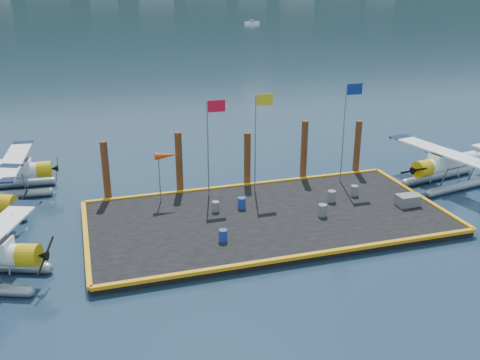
# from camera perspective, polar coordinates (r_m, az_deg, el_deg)

# --- Properties ---
(ground) EXTENTS (4000.00, 4000.00, 0.00)m
(ground) POSITION_cam_1_polar(r_m,az_deg,el_deg) (30.70, 2.95, -4.49)
(ground) COLOR #162944
(ground) RESTS_ON ground
(dock) EXTENTS (20.00, 10.00, 0.40)m
(dock) POSITION_cam_1_polar(r_m,az_deg,el_deg) (30.61, 2.95, -4.15)
(dock) COLOR black
(dock) RESTS_ON ground
(dock_bumpers) EXTENTS (20.25, 10.25, 0.18)m
(dock_bumpers) POSITION_cam_1_polar(r_m,az_deg,el_deg) (30.49, 2.96, -3.66)
(dock_bumpers) COLOR orange
(dock_bumpers) RESTS_ON dock
(seaplane_c) EXTENTS (7.79, 8.58, 3.04)m
(seaplane_c) POSITION_cam_1_polar(r_m,az_deg,el_deg) (37.31, -23.36, 0.61)
(seaplane_c) COLOR #979BA4
(seaplane_c) RESTS_ON ground
(seaplane_d) EXTENTS (8.40, 9.18, 3.24)m
(seaplane_d) POSITION_cam_1_polar(r_m,az_deg,el_deg) (38.08, 21.28, 1.42)
(seaplane_d) COLOR #979BA4
(seaplane_d) RESTS_ON ground
(drum_0) EXTENTS (0.42, 0.42, 0.60)m
(drum_0) POSITION_cam_1_polar(r_m,az_deg,el_deg) (30.96, -2.61, -2.84)
(drum_0) COLOR slate
(drum_0) RESTS_ON dock
(drum_1) EXTENTS (0.49, 0.49, 0.69)m
(drum_1) POSITION_cam_1_polar(r_m,az_deg,el_deg) (30.68, 8.79, -3.21)
(drum_1) COLOR slate
(drum_1) RESTS_ON dock
(drum_2) EXTENTS (0.48, 0.48, 0.68)m
(drum_2) POSITION_cam_1_polar(r_m,az_deg,el_deg) (32.73, 9.74, -1.72)
(drum_2) COLOR slate
(drum_2) RESTS_ON dock
(drum_3) EXTENTS (0.45, 0.45, 0.63)m
(drum_3) POSITION_cam_1_polar(r_m,az_deg,el_deg) (27.52, -1.83, -5.93)
(drum_3) COLOR #1C329A
(drum_3) RESTS_ON dock
(drum_4) EXTENTS (0.46, 0.46, 0.64)m
(drum_4) POSITION_cam_1_polar(r_m,az_deg,el_deg) (33.91, 12.10, -1.12)
(drum_4) COLOR slate
(drum_4) RESTS_ON dock
(drum_5) EXTENTS (0.46, 0.46, 0.65)m
(drum_5) POSITION_cam_1_polar(r_m,az_deg,el_deg) (31.35, 0.19, -2.46)
(drum_5) COLOR #1C329A
(drum_5) RESTS_ON dock
(crate) EXTENTS (1.29, 0.86, 0.65)m
(crate) POSITION_cam_1_polar(r_m,az_deg,el_deg) (33.27, 17.45, -2.06)
(crate) COLOR slate
(crate) RESTS_ON dock
(flagpole_red) EXTENTS (1.14, 0.08, 6.00)m
(flagpole_red) POSITION_cam_1_polar(r_m,az_deg,el_deg) (31.96, -3.11, 4.94)
(flagpole_red) COLOR gray
(flagpole_red) RESTS_ON dock
(flagpole_yellow) EXTENTS (1.14, 0.08, 6.20)m
(flagpole_yellow) POSITION_cam_1_polar(r_m,az_deg,el_deg) (32.75, 2.00, 5.55)
(flagpole_yellow) COLOR gray
(flagpole_yellow) RESTS_ON dock
(flagpole_blue) EXTENTS (1.14, 0.08, 6.50)m
(flagpole_blue) POSITION_cam_1_polar(r_m,az_deg,el_deg) (35.06, 11.37, 6.46)
(flagpole_blue) COLOR gray
(flagpole_blue) RESTS_ON dock
(windsock) EXTENTS (1.40, 0.44, 3.12)m
(windsock) POSITION_cam_1_polar(r_m,az_deg,el_deg) (31.79, -7.86, 2.49)
(windsock) COLOR gray
(windsock) RESTS_ON dock
(piling_0) EXTENTS (0.44, 0.44, 4.00)m
(piling_0) POSITION_cam_1_polar(r_m,az_deg,el_deg) (33.39, -14.10, 0.71)
(piling_0) COLOR #442813
(piling_0) RESTS_ON ground
(piling_1) EXTENTS (0.44, 0.44, 4.20)m
(piling_1) POSITION_cam_1_polar(r_m,az_deg,el_deg) (33.80, -6.51, 1.64)
(piling_1) COLOR #442813
(piling_1) RESTS_ON ground
(piling_2) EXTENTS (0.44, 0.44, 3.80)m
(piling_2) POSITION_cam_1_polar(r_m,az_deg,el_deg) (34.90, 0.78, 2.04)
(piling_2) COLOR #442813
(piling_2) RESTS_ON ground
(piling_3) EXTENTS (0.44, 0.44, 4.30)m
(piling_3) POSITION_cam_1_polar(r_m,az_deg,el_deg) (36.18, 6.84, 2.98)
(piling_3) COLOR #442813
(piling_3) RESTS_ON ground
(piling_4) EXTENTS (0.44, 0.44, 4.00)m
(piling_4) POSITION_cam_1_polar(r_m,az_deg,el_deg) (37.96, 12.38, 3.25)
(piling_4) COLOR #442813
(piling_4) RESTS_ON ground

